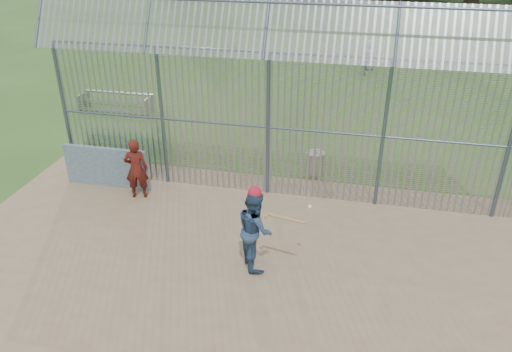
% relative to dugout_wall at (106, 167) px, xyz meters
% --- Properties ---
extents(ground, '(120.00, 120.00, 0.00)m').
position_rel_dugout_wall_xyz_m(ground, '(4.60, -2.90, -0.62)').
color(ground, '#2D511E').
rests_on(ground, ground).
extents(dirt_infield, '(14.00, 10.00, 0.02)m').
position_rel_dugout_wall_xyz_m(dirt_infield, '(4.60, -3.40, -0.61)').
color(dirt_infield, '#756047').
rests_on(dirt_infield, ground).
extents(dugout_wall, '(2.50, 0.12, 1.20)m').
position_rel_dugout_wall_xyz_m(dugout_wall, '(0.00, 0.00, 0.00)').
color(dugout_wall, '#38566B').
rests_on(dugout_wall, dirt_infield).
extents(batter, '(1.04, 1.13, 1.86)m').
position_rel_dugout_wall_xyz_m(batter, '(4.97, -2.69, 0.33)').
color(batter, navy).
rests_on(batter, dirt_infield).
extents(onlooker, '(0.72, 0.58, 1.72)m').
position_rel_dugout_wall_xyz_m(onlooker, '(1.14, -0.40, 0.26)').
color(onlooker, maroon).
rests_on(onlooker, dirt_infield).
extents(bg_kid_standing, '(0.85, 0.85, 1.49)m').
position_rel_dugout_wall_xyz_m(bg_kid_standing, '(7.20, 14.24, 0.12)').
color(bg_kid_standing, slate).
rests_on(bg_kid_standing, ground).
extents(bg_kid_seated, '(0.64, 0.51, 1.01)m').
position_rel_dugout_wall_xyz_m(bg_kid_seated, '(6.98, 13.11, -0.11)').
color(bg_kid_seated, slate).
rests_on(bg_kid_seated, ground).
extents(batting_gear, '(1.35, 0.42, 0.64)m').
position_rel_dugout_wall_xyz_m(batting_gear, '(5.08, -2.71, 1.17)').
color(batting_gear, '#B0172B').
rests_on(batting_gear, ground).
extents(trash_can, '(0.56, 0.56, 0.82)m').
position_rel_dugout_wall_xyz_m(trash_can, '(5.79, 1.98, -0.24)').
color(trash_can, gray).
rests_on(trash_can, ground).
extents(bleacher, '(3.00, 0.95, 0.72)m').
position_rel_dugout_wall_xyz_m(bleacher, '(-2.57, 5.75, -0.21)').
color(bleacher, slate).
rests_on(bleacher, ground).
extents(backstop_fence, '(20.09, 0.81, 5.30)m').
position_rel_dugout_wall_xyz_m(backstop_fence, '(6.41, 0.53, 1.74)').
color(backstop_fence, '#47566B').
rests_on(backstop_fence, ground).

